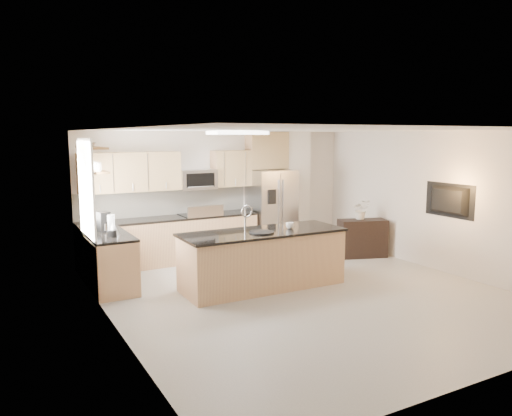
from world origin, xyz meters
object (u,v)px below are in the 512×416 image
platter (262,232)px  flower_vase (361,205)px  kettle (113,229)px  television (446,201)px  range (200,236)px  coffee_maker (103,222)px  island (263,259)px  microwave (197,179)px  cup (290,226)px  credenza (362,238)px  blender (111,227)px  refrigerator (272,211)px  bowl (87,144)px

platter → flower_vase: flower_vase is taller
kettle → flower_vase: bearing=-0.7°
platter → television: 3.52m
range → coffee_maker: coffee_maker is taller
island → television: television is taller
microwave → cup: microwave is taller
kettle → range: bearing=32.6°
range → kettle: kettle is taller
microwave → flower_vase: 3.43m
credenza → coffee_maker: (-5.13, 0.55, 0.69)m
platter → flower_vase: size_ratio=0.67×
microwave → flower_vase: bearing=-25.9°
cup → television: size_ratio=0.13×
flower_vase → credenza: bearing=-93.0°
credenza → blender: bearing=-161.9°
refrigerator → cup: bearing=-113.3°
microwave → cup: bearing=-74.2°
range → bowl: size_ratio=3.15×
island → bowl: 3.50m
microwave → platter: bearing=-88.0°
refrigerator → bowl: 4.22m
microwave → kettle: size_ratio=2.93×
television → range: bearing=48.4°
microwave → television: (3.51, -3.24, -0.28)m
refrigerator → island: bearing=-123.7°
range → credenza: 3.36m
coffee_maker → bowl: size_ratio=0.93×
microwave → flower_vase: (3.04, -1.48, -0.54)m
blender → coffee_maker: (-0.02, 0.50, 0.01)m
range → refrigerator: (1.66, -0.05, 0.42)m
television → coffee_maker: bearing=68.2°
platter → bowl: size_ratio=1.12×
flower_vase → television: (0.47, -1.76, 0.26)m
platter → flower_vase: 3.14m
microwave → coffee_maker: (-2.09, -1.01, -0.55)m
coffee_maker → flower_vase: bearing=-5.3°
microwave → television: 4.79m
platter → refrigerator: bearing=56.2°
microwave → cup: (0.69, -2.43, -0.62)m
refrigerator → kettle: refrigerator is taller
cup → blender: 2.91m
island → flower_vase: 3.06m
island → cup: 0.73m
cup → television: bearing=-16.1°
range → credenza: size_ratio=1.16×
blender → television: television is taller
coffee_maker → bowl: 1.34m
coffee_maker → platter: bearing=-34.7°
platter → television: bearing=-12.0°
blender → flower_vase: bearing=0.2°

